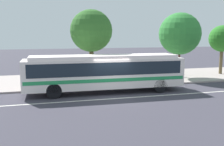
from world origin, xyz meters
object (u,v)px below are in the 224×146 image
street_tree_near_stop (91,31)px  transit_bus (105,71)px  bus_stop_sign (160,64)px  street_tree_far_end (222,39)px  pedestrian_walking_along_curb (58,73)px  street_tree_mid_block (180,34)px  pedestrian_waiting_near_sign (70,73)px

street_tree_near_stop → transit_bus: bearing=-85.8°
bus_stop_sign → street_tree_far_end: street_tree_far_end is taller
street_tree_near_stop → street_tree_far_end: street_tree_near_stop is taller
pedestrian_walking_along_curb → bus_stop_sign: (8.45, -0.90, 0.60)m
bus_stop_sign → street_tree_far_end: bearing=19.3°
transit_bus → street_tree_mid_block: street_tree_mid_block is taller
street_tree_far_end → street_tree_mid_block: bearing=-173.5°
bus_stop_sign → street_tree_mid_block: (3.02, 2.28, 2.51)m
transit_bus → street_tree_near_stop: size_ratio=1.87×
pedestrian_walking_along_curb → bus_stop_sign: bearing=-6.1°
transit_bus → pedestrian_waiting_near_sign: 3.76m
street_tree_near_stop → pedestrian_walking_along_curb: bearing=-165.7°
street_tree_mid_block → bus_stop_sign: bearing=-143.0°
pedestrian_waiting_near_sign → pedestrian_walking_along_curb: 0.97m
pedestrian_walking_along_curb → street_tree_far_end: size_ratio=0.34×
pedestrian_walking_along_curb → street_tree_far_end: (16.63, 1.96, 2.60)m
transit_bus → pedestrian_walking_along_curb: (-3.15, 2.88, -0.47)m
street_tree_near_stop → street_tree_far_end: 13.83m
pedestrian_walking_along_curb → street_tree_near_stop: (2.88, 0.74, 3.33)m
pedestrian_walking_along_curb → street_tree_near_stop: bearing=14.3°
transit_bus → street_tree_far_end: bearing=19.8°
street_tree_far_end → transit_bus: bearing=-160.2°
street_tree_far_end → bus_stop_sign: bearing=-160.7°
street_tree_mid_block → street_tree_near_stop: bearing=-175.7°
transit_bus → street_tree_near_stop: street_tree_near_stop is taller
bus_stop_sign → street_tree_far_end: (8.18, 2.87, 2.00)m
pedestrian_waiting_near_sign → street_tree_far_end: (15.68, 1.83, 2.59)m
pedestrian_waiting_near_sign → pedestrian_walking_along_curb: (-0.96, -0.13, -0.00)m
bus_stop_sign → pedestrian_waiting_near_sign: bearing=172.1°
transit_bus → pedestrian_walking_along_curb: size_ratio=6.79×
street_tree_near_stop → street_tree_mid_block: (8.59, 0.64, -0.23)m
pedestrian_walking_along_curb → street_tree_mid_block: size_ratio=0.28×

